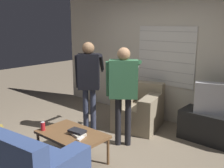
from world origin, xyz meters
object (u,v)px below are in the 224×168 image
at_px(book_stack, 77,132).
at_px(armchair_beige, 139,109).
at_px(tv, 215,98).
at_px(person_right_standing, 123,84).
at_px(soda_can, 43,126).
at_px(spare_remote, 81,138).
at_px(person_left_standing, 89,77).
at_px(couch_blue, 4,159).
at_px(coffee_table, 72,136).

bearing_deg(book_stack, armchair_beige, 94.22).
xyz_separation_m(tv, person_right_standing, (-1.08, -1.07, 0.26)).
xyz_separation_m(book_stack, soda_can, (-0.50, -0.22, 0.03)).
bearing_deg(spare_remote, soda_can, 179.71).
bearing_deg(person_left_standing, couch_blue, -119.96).
bearing_deg(tv, person_right_standing, 24.29).
bearing_deg(coffee_table, tv, 56.77).
distance_m(couch_blue, coffee_table, 0.94).
xyz_separation_m(tv, soda_can, (-1.70, -2.18, -0.27)).
relative_size(coffee_table, person_left_standing, 0.59).
distance_m(armchair_beige, person_left_standing, 1.20).
bearing_deg(spare_remote, tv, 49.42).
xyz_separation_m(couch_blue, coffee_table, (0.26, 0.90, 0.08)).
bearing_deg(armchair_beige, person_left_standing, 44.15).
height_order(coffee_table, book_stack, book_stack).
bearing_deg(soda_can, coffee_table, 26.87).
height_order(person_right_standing, spare_remote, person_right_standing).
bearing_deg(couch_blue, person_right_standing, 68.60).
height_order(person_left_standing, book_stack, person_left_standing).
distance_m(person_right_standing, spare_remote, 1.12).
xyz_separation_m(armchair_beige, tv, (1.32, 0.27, 0.42)).
distance_m(armchair_beige, coffee_table, 1.71).
bearing_deg(book_stack, tv, 58.56).
distance_m(couch_blue, armchair_beige, 2.62).
bearing_deg(couch_blue, person_left_standing, 92.36).
xyz_separation_m(person_left_standing, soda_can, (0.14, -1.09, -0.54)).
relative_size(tv, person_left_standing, 0.41).
height_order(person_right_standing, soda_can, person_right_standing).
distance_m(couch_blue, soda_can, 0.73).
height_order(person_left_standing, spare_remote, person_left_standing).
bearing_deg(soda_can, person_right_standing, 60.89).
distance_m(armchair_beige, spare_remote, 1.79).
distance_m(couch_blue, book_stack, 1.00).
relative_size(tv, spare_remote, 4.99).
height_order(soda_can, spare_remote, soda_can).
bearing_deg(book_stack, person_left_standing, 126.44).
xyz_separation_m(soda_can, spare_remote, (0.65, 0.15, -0.05)).
bearing_deg(armchair_beige, spare_remote, 84.91).
distance_m(coffee_table, person_left_standing, 1.22).
xyz_separation_m(armchair_beige, coffee_table, (0.03, -1.71, 0.05)).
bearing_deg(couch_blue, spare_remote, 52.50).
relative_size(couch_blue, spare_remote, 15.58).
xyz_separation_m(coffee_table, spare_remote, (0.24, -0.06, 0.05)).
bearing_deg(spare_remote, coffee_table, 154.04).
distance_m(couch_blue, person_right_standing, 1.99).
height_order(tv, person_left_standing, person_left_standing).
height_order(book_stack, soda_can, soda_can).
relative_size(person_left_standing, soda_can, 13.13).
bearing_deg(person_left_standing, armchair_beige, 18.97).
distance_m(book_stack, spare_remote, 0.17).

